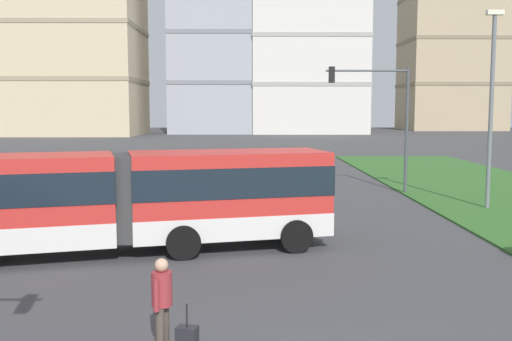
# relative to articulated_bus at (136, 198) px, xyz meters

# --- Properties ---
(articulated_bus) EXTENTS (12.03, 5.43, 3.00)m
(articulated_bus) POSITION_rel_articulated_bus_xyz_m (0.00, 0.00, 0.00)
(articulated_bus) COLOR red
(articulated_bus) RESTS_ON ground
(car_navy_sedan) EXTENTS (4.42, 2.07, 1.58)m
(car_navy_sedan) POSITION_rel_articulated_bus_xyz_m (-1.84, 10.76, -0.90)
(car_navy_sedan) COLOR #19234C
(car_navy_sedan) RESTS_ON ground
(pedestrian_crossing) EXTENTS (0.36, 0.56, 1.74)m
(pedestrian_crossing) POSITION_rel_articulated_bus_xyz_m (1.88, -7.49, -0.65)
(pedestrian_crossing) COLOR #4C4238
(pedestrian_crossing) RESTS_ON ground
(traffic_light_far_right) EXTENTS (4.21, 0.28, 6.41)m
(traffic_light_far_right) POSITION_rel_articulated_bus_xyz_m (10.00, 12.29, 2.74)
(traffic_light_far_right) COLOR #474C51
(traffic_light_far_right) RESTS_ON ground
(streetlight_median) EXTENTS (0.70, 0.28, 8.41)m
(streetlight_median) POSITION_rel_articulated_bus_xyz_m (13.63, 7.54, 2.99)
(streetlight_median) COLOR slate
(streetlight_median) RESTS_ON ground
(apartment_tower_westcentre) EXTENTS (16.58, 16.12, 41.97)m
(apartment_tower_westcentre) POSITION_rel_articulated_bus_xyz_m (-2.38, 90.03, 19.36)
(apartment_tower_westcentre) COLOR #9EA3AD
(apartment_tower_westcentre) RESTS_ON ground
(apartment_tower_centre) EXTENTS (20.01, 17.74, 40.59)m
(apartment_tower_centre) POSITION_rel_articulated_bus_xyz_m (13.76, 90.22, 18.66)
(apartment_tower_centre) COLOR silver
(apartment_tower_centre) RESTS_ON ground
(apartment_tower_eastcentre) EXTENTS (18.98, 15.97, 44.27)m
(apartment_tower_eastcentre) POSITION_rel_articulated_bus_xyz_m (44.80, 105.19, 20.50)
(apartment_tower_eastcentre) COLOR tan
(apartment_tower_eastcentre) RESTS_ON ground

